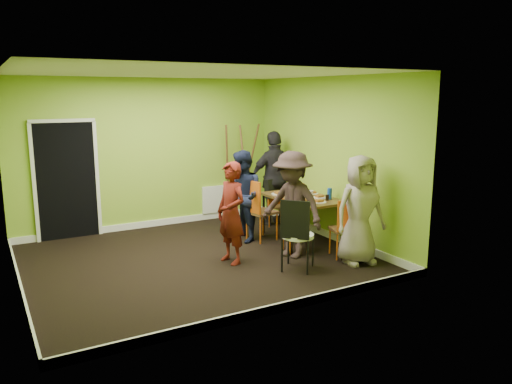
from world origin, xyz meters
TOP-DOWN VIEW (x-y plane):
  - ground at (0.00, 0.00)m, footprint 5.00×5.00m
  - room_walls at (-0.02, 0.04)m, footprint 5.04×4.54m
  - dining_table at (2.05, 0.14)m, footprint 0.90×1.50m
  - chair_left_far at (1.31, 0.42)m, footprint 0.51×0.51m
  - chair_left_near at (1.46, -0.39)m, footprint 0.42×0.42m
  - chair_back_end at (2.09, 1.12)m, footprint 0.46×0.51m
  - chair_front_end at (2.03, -1.05)m, footprint 0.49×0.49m
  - chair_bentwood at (1.04, -1.16)m, footprint 0.58×0.58m
  - easel at (1.81, 2.02)m, footprint 0.77×0.73m
  - plate_near_left at (1.80, 0.55)m, footprint 0.25×0.25m
  - plate_near_right at (1.83, -0.23)m, footprint 0.22×0.22m
  - plate_far_back at (2.05, 0.64)m, footprint 0.24×0.24m
  - plate_far_front at (2.02, -0.37)m, footprint 0.24×0.24m
  - plate_wall_back at (2.34, 0.28)m, footprint 0.22×0.22m
  - plate_wall_front at (2.26, -0.06)m, footprint 0.22×0.22m
  - thermos at (2.01, 0.12)m, footprint 0.08×0.08m
  - blue_bottle at (2.33, -0.24)m, footprint 0.08×0.08m
  - orange_bottle at (1.96, 0.37)m, footprint 0.03×0.03m
  - glass_mid at (1.82, 0.29)m, footprint 0.06×0.06m
  - glass_back at (2.22, 0.52)m, footprint 0.07×0.07m
  - glass_front at (2.23, -0.30)m, footprint 0.06×0.06m
  - cup_a at (1.83, -0.03)m, footprint 0.13×0.13m
  - cup_b at (2.19, 0.12)m, footprint 0.11×0.11m
  - person_standing at (0.40, -0.37)m, footprint 0.47×0.62m
  - person_left_far at (1.08, 0.55)m, footprint 0.65×0.81m
  - person_left_near at (1.35, -0.58)m, footprint 0.96×1.22m
  - person_back_end at (2.16, 1.26)m, footprint 1.10×0.53m
  - person_front_end at (2.05, -1.33)m, footprint 0.86×0.63m

SIDE VIEW (x-z plane):
  - ground at x=0.00m, z-range 0.00..0.00m
  - chair_left_near at x=1.46m, z-range 0.05..0.91m
  - chair_front_end at x=2.03m, z-range 0.06..0.99m
  - chair_bentwood at x=1.04m, z-range 0.06..1.12m
  - chair_left_far at x=1.31m, z-range 0.07..1.13m
  - chair_back_end at x=2.09m, z-range 0.19..1.10m
  - dining_table at x=2.05m, z-range 0.32..1.07m
  - plate_near_left at x=1.80m, z-range 0.75..0.76m
  - plate_near_right at x=1.83m, z-range 0.75..0.76m
  - plate_far_back at x=2.05m, z-range 0.75..0.76m
  - plate_far_front at x=2.02m, z-range 0.75..0.76m
  - plate_wall_back at x=2.34m, z-range 0.75..0.76m
  - plate_wall_front at x=2.26m, z-range 0.75..0.76m
  - person_standing at x=0.40m, z-range 0.00..1.53m
  - person_left_far at x=1.08m, z-range 0.00..1.57m
  - orange_bottle at x=1.96m, z-range 0.75..0.83m
  - glass_back at x=2.22m, z-range 0.75..0.84m
  - glass_front at x=2.23m, z-range 0.75..0.85m
  - cup_a at x=1.83m, z-range 0.75..0.85m
  - cup_b at x=2.19m, z-range 0.75..0.85m
  - glass_mid at x=1.82m, z-range 0.75..0.85m
  - person_front_end at x=2.05m, z-range 0.00..1.64m
  - person_left_near at x=1.35m, z-range 0.00..1.66m
  - blue_bottle at x=2.33m, z-range 0.75..0.94m
  - thermos at x=2.01m, z-range 0.75..0.97m
  - person_back_end at x=2.16m, z-range 0.00..1.81m
  - easel at x=1.81m, z-range -0.01..1.92m
  - room_walls at x=-0.02m, z-range -0.42..2.40m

